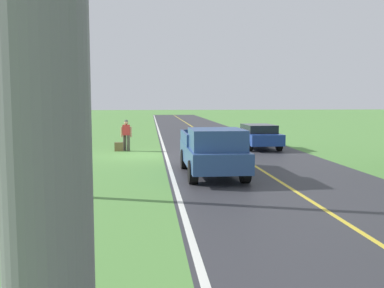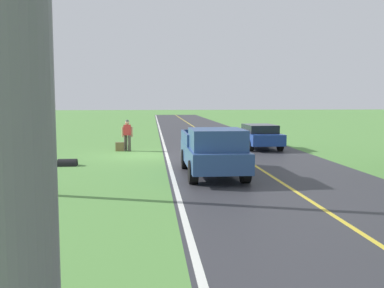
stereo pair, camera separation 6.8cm
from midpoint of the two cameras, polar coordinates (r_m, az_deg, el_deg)
ground_plane at (r=22.52m, az=-6.78°, el=-1.47°), size 200.00×200.00×0.00m
road_surface at (r=22.95m, az=5.69°, el=-1.32°), size 7.71×120.00×0.00m
lane_edge_line at (r=22.53m, az=-3.52°, el=-1.43°), size 0.16×117.60×0.00m
lane_centre_line at (r=22.95m, az=5.69°, el=-1.31°), size 0.14×117.60×0.00m
hitchhiker_walking at (r=24.48m, az=-8.67°, el=1.39°), size 0.62×0.51×1.75m
suitcase_carried at (r=24.50m, az=-9.64°, el=-0.35°), size 0.46×0.20×0.49m
pickup_truck_passing at (r=16.21m, az=2.65°, el=-0.84°), size 2.12×5.41×1.82m
sedan_near_oncoming at (r=25.74m, az=8.54°, el=1.10°), size 2.04×4.46×1.41m
utility_pole_roadside at (r=13.74m, az=-20.58°, el=8.24°), size 0.28×0.28×7.02m
drainage_culvert at (r=19.58m, az=-16.16°, el=-2.76°), size 0.80×0.60×0.60m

